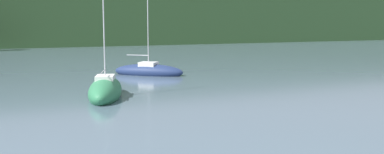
% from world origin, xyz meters
% --- Properties ---
extents(wooded_hillside, '(352.00, 67.81, 29.28)m').
position_xyz_m(wooded_hillside, '(21.06, 152.05, 5.58)').
color(wooded_hillside, '#2D4C28').
rests_on(wooded_hillside, ground_plane).
extents(sailboat_far_0, '(6.57, 6.34, 10.84)m').
position_xyz_m(sailboat_far_0, '(2.30, 60.22, 0.38)').
color(sailboat_far_0, navy).
rests_on(sailboat_far_0, ground_plane).
extents(sailboat_mid_1, '(4.40, 7.18, 9.35)m').
position_xyz_m(sailboat_mid_1, '(-4.75, 49.37, 0.46)').
color(sailboat_mid_1, '#2D754C').
rests_on(sailboat_mid_1, ground_plane).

